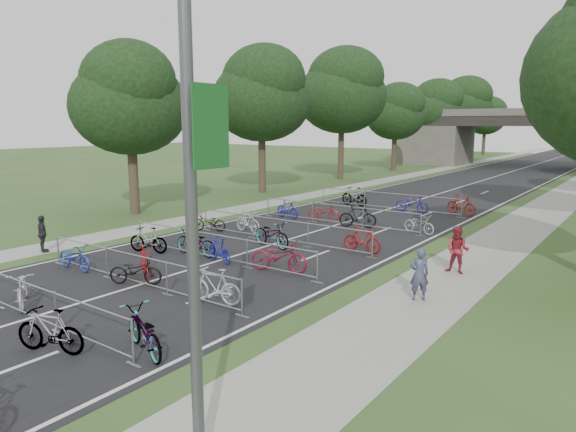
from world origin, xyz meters
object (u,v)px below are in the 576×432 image
at_px(lamppost, 192,194).
at_px(pedestrian_a, 419,274).
at_px(pedestrian_c, 42,234).
at_px(overpass_bridge, 528,138).
at_px(pedestrian_b, 457,250).

bearing_deg(lamppost, pedestrian_a, 92.04).
bearing_deg(pedestrian_c, overpass_bridge, -79.50).
relative_size(overpass_bridge, pedestrian_a, 19.24).
bearing_deg(overpass_bridge, pedestrian_c, -96.78).
height_order(overpass_bridge, pedestrian_c, overpass_bridge).
bearing_deg(lamppost, pedestrian_c, 159.00).
xyz_separation_m(overpass_bridge, pedestrian_b, (8.00, -50.16, -2.69)).
height_order(pedestrian_a, pedestrian_b, pedestrian_b).
bearing_deg(pedestrian_a, pedestrian_c, -24.48).
xyz_separation_m(overpass_bridge, pedestrian_c, (-6.80, -57.19, -2.76)).
distance_m(overpass_bridge, lamppost, 63.55).
distance_m(pedestrian_b, pedestrian_c, 16.39).
bearing_deg(overpass_bridge, pedestrian_b, -80.94).
distance_m(pedestrian_a, pedestrian_c, 15.22).
bearing_deg(pedestrian_b, pedestrian_c, -155.34).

